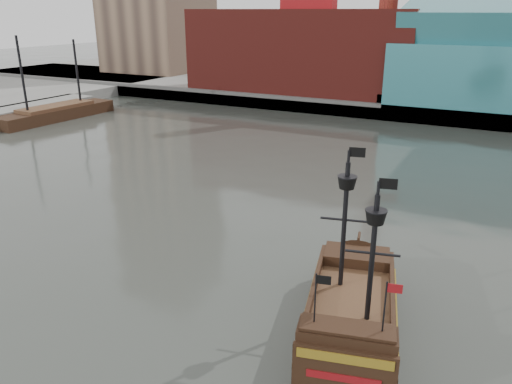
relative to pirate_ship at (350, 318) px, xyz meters
The scene contains 5 objects.
ground 8.98m from the pirate_ship, 148.16° to the right, with size 400.00×400.00×0.00m, color #2D302A.
promenade_far 87.62m from the pirate_ship, 94.97° to the left, with size 220.00×60.00×2.00m, color slate.
seawall 58.29m from the pirate_ship, 97.48° to the left, with size 220.00×1.00×2.60m, color #4C4C49.
pirate_ship is the anchor object (origin of this frame).
docked_vessel 68.72m from the pirate_ship, 150.37° to the left, with size 5.74×20.77×13.97m.
Camera 1 is at (13.56, -18.25, 16.76)m, focal length 35.00 mm.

